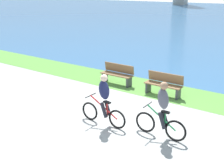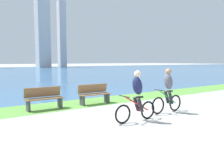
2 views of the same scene
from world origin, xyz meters
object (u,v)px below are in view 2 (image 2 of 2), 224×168
cyclist_trailing (168,91)px  bench_far_along_path (94,94)px  cyclist_lead (137,96)px  bench_near_path (44,98)px

cyclist_trailing → bench_far_along_path: cyclist_trailing is taller
cyclist_lead → cyclist_trailing: cyclist_trailing is taller
bench_near_path → cyclist_lead: bearing=-62.2°
cyclist_trailing → bench_near_path: cyclist_trailing is taller
bench_far_along_path → bench_near_path: bearing=177.4°
bench_near_path → bench_far_along_path: 2.30m
cyclist_lead → bench_far_along_path: 3.48m
cyclist_lead → cyclist_trailing: (1.81, 0.30, 0.01)m
cyclist_lead → bench_near_path: (-1.87, 3.54, -0.38)m
cyclist_trailing → bench_far_along_path: (-1.39, 3.13, -0.39)m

